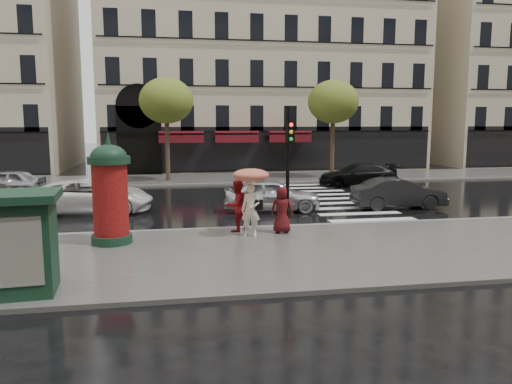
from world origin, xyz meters
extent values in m
plane|color=black|center=(0.00, 0.00, 0.00)|extent=(160.00, 160.00, 0.00)
cube|color=#474744|center=(0.00, -0.50, 0.06)|extent=(90.00, 7.00, 0.12)
cube|color=#474744|center=(0.00, 19.00, 0.06)|extent=(90.00, 6.00, 0.12)
cube|color=slate|center=(0.00, 3.00, 0.07)|extent=(90.00, 0.25, 0.14)
cube|color=slate|center=(0.00, 16.00, 0.07)|extent=(90.00, 0.25, 0.14)
cube|color=silver|center=(6.00, 9.60, 0.01)|extent=(3.60, 11.75, 0.01)
cube|color=#B7A88C|center=(6.00, 30.00, 10.00)|extent=(26.00, 14.00, 20.00)
cylinder|color=#38281C|center=(-2.00, 18.00, 2.60)|extent=(0.28, 0.28, 5.20)
ellipsoid|color=#3F5C1D|center=(-2.00, 18.00, 5.20)|extent=(3.40, 3.40, 2.89)
cylinder|color=#38281C|center=(9.00, 18.00, 2.60)|extent=(0.28, 0.28, 5.20)
ellipsoid|color=#3F5C1D|center=(9.00, 18.00, 5.20)|extent=(3.40, 3.40, 2.89)
imported|color=#F8ECCC|center=(0.67, 1.60, 0.99)|extent=(0.74, 0.62, 1.74)
cylinder|color=black|center=(0.67, 1.60, 1.57)|extent=(0.02, 0.02, 1.10)
ellipsoid|color=red|center=(0.67, 1.60, 2.15)|extent=(1.21, 1.21, 0.42)
cone|color=black|center=(0.67, 1.60, 2.40)|extent=(0.04, 0.04, 0.09)
cube|color=black|center=(0.92, 1.53, 1.17)|extent=(0.26, 0.12, 0.33)
imported|color=maroon|center=(0.31, 2.40, 1.01)|extent=(1.10, 1.04, 1.79)
imported|color=#4D0F13|center=(1.79, 1.88, 0.92)|extent=(0.85, 0.62, 1.60)
cylinder|color=#13311F|center=(-3.78, 1.39, 0.25)|extent=(1.25, 1.25, 0.27)
cylinder|color=maroon|center=(-3.78, 1.39, 1.51)|extent=(1.08, 1.08, 2.24)
cylinder|color=#13311F|center=(-3.78, 1.39, 2.72)|extent=(1.29, 1.29, 0.22)
ellipsoid|color=#13311F|center=(-3.78, 1.39, 2.81)|extent=(1.11, 1.11, 0.78)
cone|color=#13311F|center=(-3.78, 1.39, 3.39)|extent=(0.18, 0.18, 0.40)
cylinder|color=black|center=(2.01, 2.02, 2.26)|extent=(0.13, 0.13, 4.28)
cube|color=black|center=(2.03, 1.79, 3.55)|extent=(0.28, 0.21, 0.75)
cube|color=#13311F|center=(-5.32, -3.00, 1.15)|extent=(1.67, 1.40, 2.07)
cube|color=#13311F|center=(-5.32, -3.00, 2.28)|extent=(1.99, 1.72, 0.18)
imported|color=silver|center=(2.44, 6.62, 0.72)|extent=(4.37, 2.16, 1.43)
imported|color=black|center=(8.24, 6.39, 0.68)|extent=(4.21, 1.62, 1.37)
imported|color=white|center=(-5.30, 7.56, 0.73)|extent=(5.46, 2.92, 1.46)
imported|color=black|center=(9.38, 14.24, 0.69)|extent=(4.84, 2.22, 1.37)
imported|color=#ADAEB2|center=(-10.53, 13.75, 0.69)|extent=(4.21, 2.13, 1.37)
camera|label=1|loc=(-2.00, -14.40, 3.89)|focal=35.00mm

